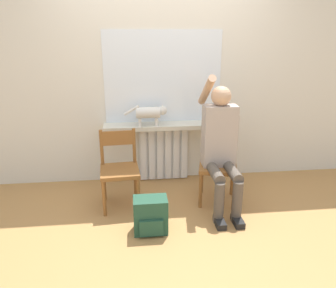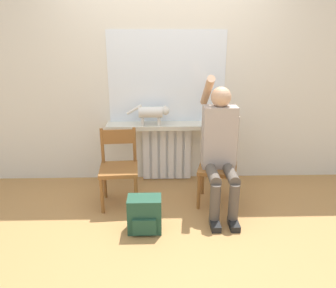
{
  "view_description": "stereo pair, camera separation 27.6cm",
  "coord_description": "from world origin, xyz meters",
  "px_view_note": "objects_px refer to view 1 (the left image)",
  "views": [
    {
      "loc": [
        -0.37,
        -2.66,
        1.78
      ],
      "look_at": [
        0.0,
        0.66,
        0.63
      ],
      "focal_mm": 35.0,
      "sensor_mm": 36.0,
      "label": 1
    },
    {
      "loc": [
        -0.09,
        -2.68,
        1.78
      ],
      "look_at": [
        0.0,
        0.66,
        0.63
      ],
      "focal_mm": 35.0,
      "sensor_mm": 36.0,
      "label": 2
    }
  ],
  "objects_px": {
    "chair_left": "(119,168)",
    "person": "(221,143)",
    "chair_right": "(218,164)",
    "backpack": "(151,215)",
    "cat": "(150,113)"
  },
  "relations": [
    {
      "from": "chair_left",
      "to": "person",
      "type": "relative_size",
      "value": 0.58
    },
    {
      "from": "chair_right",
      "to": "backpack",
      "type": "relative_size",
      "value": 2.38
    },
    {
      "from": "chair_right",
      "to": "backpack",
      "type": "xyz_separation_m",
      "value": [
        -0.77,
        -0.55,
        -0.26
      ]
    },
    {
      "from": "chair_right",
      "to": "person",
      "type": "height_order",
      "value": "person"
    },
    {
      "from": "backpack",
      "to": "chair_left",
      "type": "bearing_deg",
      "value": 117.82
    },
    {
      "from": "person",
      "to": "cat",
      "type": "bearing_deg",
      "value": 139.71
    },
    {
      "from": "cat",
      "to": "backpack",
      "type": "distance_m",
      "value": 1.26
    },
    {
      "from": "chair_left",
      "to": "chair_right",
      "type": "distance_m",
      "value": 1.06
    },
    {
      "from": "chair_left",
      "to": "chair_right",
      "type": "xyz_separation_m",
      "value": [
        1.06,
        -0.0,
        0.0
      ]
    },
    {
      "from": "chair_right",
      "to": "person",
      "type": "distance_m",
      "value": 0.29
    },
    {
      "from": "chair_left",
      "to": "cat",
      "type": "distance_m",
      "value": 0.76
    },
    {
      "from": "chair_right",
      "to": "chair_left",
      "type": "bearing_deg",
      "value": -166.0
    },
    {
      "from": "backpack",
      "to": "cat",
      "type": "bearing_deg",
      "value": 85.99
    },
    {
      "from": "cat",
      "to": "chair_left",
      "type": "bearing_deg",
      "value": -126.92
    },
    {
      "from": "cat",
      "to": "backpack",
      "type": "bearing_deg",
      "value": -94.01
    }
  ]
}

